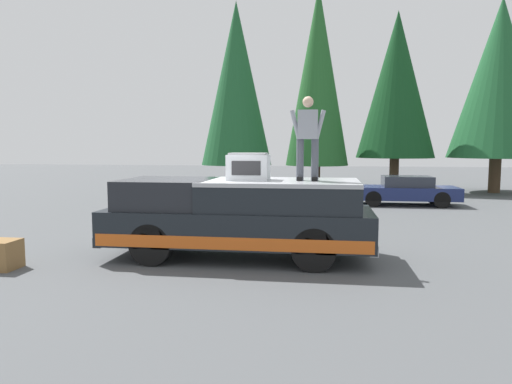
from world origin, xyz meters
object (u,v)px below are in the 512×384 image
(compressor_unit, at_px, (249,167))
(parked_car_navy, at_px, (405,191))
(person_on_truck_bed, at_px, (308,136))
(pickup_truck, at_px, (239,217))
(wooden_crate, at_px, (2,255))

(compressor_unit, bearing_deg, parked_car_navy, -26.37)
(compressor_unit, xyz_separation_m, person_on_truck_bed, (-0.01, -1.21, 0.62))
(compressor_unit, height_order, person_on_truck_bed, person_on_truck_bed)
(pickup_truck, bearing_deg, wooden_crate, 109.75)
(person_on_truck_bed, distance_m, parked_car_navy, 10.42)
(person_on_truck_bed, bearing_deg, wooden_crate, 105.03)
(person_on_truck_bed, xyz_separation_m, parked_car_navy, (9.60, -3.55, -1.97))
(pickup_truck, height_order, parked_car_navy, pickup_truck)
(wooden_crate, bearing_deg, pickup_truck, -70.25)
(compressor_unit, bearing_deg, wooden_crate, 108.90)
(person_on_truck_bed, distance_m, wooden_crate, 6.36)
(wooden_crate, bearing_deg, person_on_truck_bed, -74.97)
(compressor_unit, bearing_deg, person_on_truck_bed, -90.46)
(compressor_unit, relative_size, parked_car_navy, 0.20)
(compressor_unit, height_order, parked_car_navy, compressor_unit)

